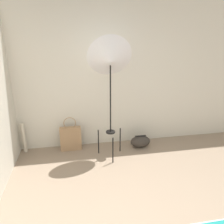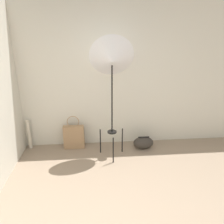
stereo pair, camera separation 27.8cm
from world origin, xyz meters
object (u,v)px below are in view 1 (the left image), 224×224
tote_bag (71,138)px  duffel_bag (140,141)px  paper_roll (24,138)px  photo_umbrella (110,60)px

tote_bag → duffel_bag: tote_bag is taller
tote_bag → paper_roll: size_ratio=1.15×
duffel_bag → paper_roll: bearing=174.6°
photo_umbrella → tote_bag: 1.62m
photo_umbrella → tote_bag: bearing=153.9°
photo_umbrella → paper_roll: photo_umbrella is taller
duffel_bag → paper_roll: (-2.12, 0.20, 0.17)m
paper_roll → duffel_bag: bearing=-5.4°
photo_umbrella → paper_roll: bearing=165.0°
duffel_bag → photo_umbrella: bearing=-161.4°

